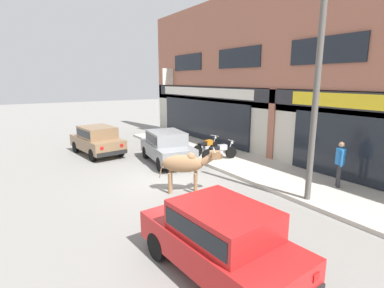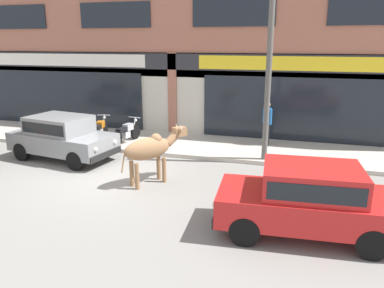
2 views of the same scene
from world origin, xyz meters
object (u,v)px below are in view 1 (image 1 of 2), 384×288
Objects in this scene: utility_pole at (315,104)px; pedestrian at (340,159)px; car_0 at (97,139)px; motorcycle_1 at (220,152)px; motorcycle_0 at (207,147)px; car_2 at (167,145)px; cow at (186,164)px; car_1 at (220,236)px.

pedestrian is at bearing 93.82° from utility_pole.
car_0 reaches higher than motorcycle_1.
car_2 is at bearing -94.31° from motorcycle_0.
motorcycle_0 is (-3.56, 3.41, -0.49)m from cow.
car_0 is 11.19m from pedestrian.
pedestrian is (5.08, 1.24, 0.60)m from motorcycle_1.
car_1 is 8.25m from motorcycle_1.
motorcycle_1 is (1.18, -0.09, 0.00)m from motorcycle_0.
car_1 is 2.07× the size of motorcycle_0.
car_2 is at bearing -123.16° from motorcycle_1.
cow is at bearing -43.77° from motorcycle_0.
car_0 is 0.99× the size of car_2.
car_0 is 3.99m from car_2.
utility_pole is at bearing 106.12° from car_1.
pedestrian is (-1.42, 6.30, 0.30)m from car_1.
motorcycle_1 is at bearing -4.40° from motorcycle_0.
motorcycle_1 is (-6.50, 5.07, -0.29)m from car_1.
utility_pole is (5.21, -0.59, 2.58)m from motorcycle_1.
pedestrian is at bearing 102.66° from car_1.
utility_pole is (-1.29, 4.48, 2.28)m from car_1.
cow is 0.49× the size of car_0.
motorcycle_0 is at bearing 52.28° from car_0.
car_0 is (-6.99, -1.03, -0.19)m from cow.
car_2 is at bearing 34.97° from car_0.
utility_pole reaches higher than cow.
motorcycle_1 is at bearing -166.31° from pedestrian.
cow reaches higher than car_0.
car_1 is 8.40m from car_2.
cow is 0.49× the size of car_2.
utility_pole is at bearing 12.64° from car_2.
cow reaches higher than motorcycle_1.
pedestrian is at bearing 13.69° from motorcycle_1.
pedestrian is 0.27× the size of utility_pole.
motorcycle_0 is at bearing -169.62° from pedestrian.
car_2 is 2.48m from motorcycle_1.
car_1 is 2.31× the size of pedestrian.
car_0 is 2.34× the size of pedestrian.
cow is 7.07m from car_0.
car_1 is 6.47m from pedestrian.
motorcycle_0 is 0.30× the size of utility_pole.
utility_pole is at bearing -6.08° from motorcycle_0.
utility_pole reaches higher than pedestrian.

